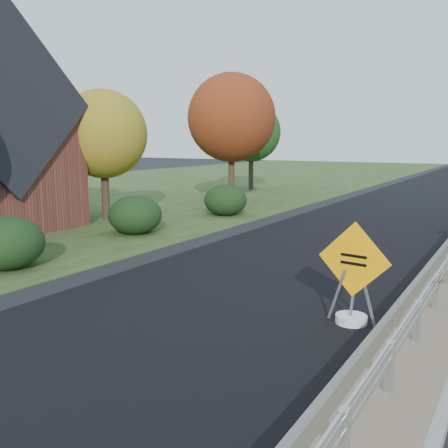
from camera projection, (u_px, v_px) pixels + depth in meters
The scene contains 9 objects.
grass_verge_near at pixel (93, 193), 34.31m from camera, with size 30.00×120.00×0.03m, color #2B411C.
milled_overlay at pixel (383, 215), 24.32m from camera, with size 7.20×120.00×0.01m, color black.
hedge_south at pixel (7, 243), 14.05m from camera, with size 2.09×2.09×1.52m, color black.
hedge_mid at pixel (135, 215), 19.37m from camera, with size 2.09×2.09×1.52m, color black.
hedge_north at pixel (225, 200), 24.18m from camera, with size 2.09×2.09×1.52m, color black.
tree_near_yellow at pixel (103, 134), 22.32m from camera, with size 3.96×3.96×5.88m.
tree_near_red at pixel (232, 118), 27.90m from camera, with size 4.95×4.95×7.35m.
tree_near_back at pixel (251, 132), 36.29m from camera, with size 4.29×4.29×6.37m.
caution_sign at pixel (352, 298), 9.86m from camera, with size 1.49×0.62×2.06m.
Camera 1 is at (1.36, -14.62, 3.61)m, focal length 40.00 mm.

